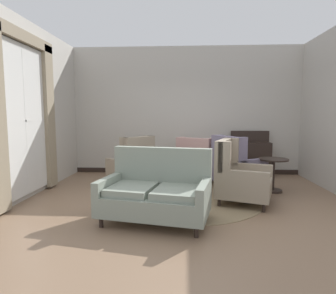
{
  "coord_description": "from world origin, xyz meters",
  "views": [
    {
      "loc": [
        -0.01,
        -4.96,
        1.54
      ],
      "look_at": [
        -0.32,
        0.31,
        0.95
      ],
      "focal_mm": 30.83,
      "sensor_mm": 36.0,
      "label": 1
    }
  ],
  "objects_px": {
    "coffee_table": "(177,172)",
    "armchair_back_corner": "(235,167)",
    "armchair_near_sideboard": "(239,177)",
    "side_table": "(273,172)",
    "armchair_near_window": "(198,163)",
    "sideboard": "(250,156)",
    "porcelain_vase": "(179,160)",
    "settee": "(156,193)",
    "armchair_beside_settee": "(133,165)"
  },
  "relations": [
    {
      "from": "coffee_table",
      "to": "settee",
      "type": "distance_m",
      "value": 1.45
    },
    {
      "from": "armchair_back_corner",
      "to": "side_table",
      "type": "height_order",
      "value": "armchair_back_corner"
    },
    {
      "from": "side_table",
      "to": "armchair_near_sideboard",
      "type": "bearing_deg",
      "value": -135.98
    },
    {
      "from": "side_table",
      "to": "armchair_beside_settee",
      "type": "bearing_deg",
      "value": 175.1
    },
    {
      "from": "sideboard",
      "to": "coffee_table",
      "type": "bearing_deg",
      "value": -135.02
    },
    {
      "from": "armchair_near_sideboard",
      "to": "armchair_back_corner",
      "type": "relative_size",
      "value": 0.98
    },
    {
      "from": "porcelain_vase",
      "to": "armchair_beside_settee",
      "type": "height_order",
      "value": "armchair_beside_settee"
    },
    {
      "from": "armchair_beside_settee",
      "to": "sideboard",
      "type": "height_order",
      "value": "sideboard"
    },
    {
      "from": "armchair_near_window",
      "to": "armchair_back_corner",
      "type": "height_order",
      "value": "armchair_back_corner"
    },
    {
      "from": "coffee_table",
      "to": "armchair_beside_settee",
      "type": "bearing_deg",
      "value": 150.38
    },
    {
      "from": "armchair_back_corner",
      "to": "side_table",
      "type": "relative_size",
      "value": 1.7
    },
    {
      "from": "armchair_near_window",
      "to": "side_table",
      "type": "bearing_deg",
      "value": 179.92
    },
    {
      "from": "coffee_table",
      "to": "sideboard",
      "type": "bearing_deg",
      "value": 44.98
    },
    {
      "from": "armchair_beside_settee",
      "to": "armchair_near_sideboard",
      "type": "bearing_deg",
      "value": 103.87
    },
    {
      "from": "settee",
      "to": "armchair_near_window",
      "type": "bearing_deg",
      "value": 85.69
    },
    {
      "from": "porcelain_vase",
      "to": "sideboard",
      "type": "height_order",
      "value": "sideboard"
    },
    {
      "from": "settee",
      "to": "armchair_near_sideboard",
      "type": "xyz_separation_m",
      "value": [
        1.36,
        0.94,
        0.04
      ]
    },
    {
      "from": "porcelain_vase",
      "to": "sideboard",
      "type": "bearing_deg",
      "value": 45.91
    },
    {
      "from": "armchair_near_window",
      "to": "sideboard",
      "type": "xyz_separation_m",
      "value": [
        1.35,
        0.67,
        0.06
      ]
    },
    {
      "from": "armchair_beside_settee",
      "to": "armchair_near_window",
      "type": "bearing_deg",
      "value": 152.92
    },
    {
      "from": "armchair_near_window",
      "to": "porcelain_vase",
      "type": "bearing_deg",
      "value": 99.66
    },
    {
      "from": "armchair_back_corner",
      "to": "porcelain_vase",
      "type": "bearing_deg",
      "value": 82.59
    },
    {
      "from": "armchair_back_corner",
      "to": "sideboard",
      "type": "height_order",
      "value": "sideboard"
    },
    {
      "from": "armchair_near_sideboard",
      "to": "porcelain_vase",
      "type": "bearing_deg",
      "value": 85.5
    },
    {
      "from": "armchair_near_window",
      "to": "coffee_table",
      "type": "bearing_deg",
      "value": 97.66
    },
    {
      "from": "porcelain_vase",
      "to": "settee",
      "type": "distance_m",
      "value": 1.46
    },
    {
      "from": "side_table",
      "to": "sideboard",
      "type": "height_order",
      "value": "sideboard"
    },
    {
      "from": "settee",
      "to": "side_table",
      "type": "height_order",
      "value": "settee"
    },
    {
      "from": "armchair_back_corner",
      "to": "armchair_beside_settee",
      "type": "relative_size",
      "value": 1.04
    },
    {
      "from": "coffee_table",
      "to": "sideboard",
      "type": "distance_m",
      "value": 2.54
    },
    {
      "from": "settee",
      "to": "side_table",
      "type": "bearing_deg",
      "value": 49.76
    },
    {
      "from": "armchair_beside_settee",
      "to": "sideboard",
      "type": "relative_size",
      "value": 0.96
    },
    {
      "from": "coffee_table",
      "to": "armchair_back_corner",
      "type": "distance_m",
      "value": 1.28
    },
    {
      "from": "porcelain_vase",
      "to": "armchair_near_window",
      "type": "xyz_separation_m",
      "value": [
        0.41,
        1.15,
        -0.24
      ]
    },
    {
      "from": "porcelain_vase",
      "to": "armchair_back_corner",
      "type": "distance_m",
      "value": 1.27
    },
    {
      "from": "armchair_near_sideboard",
      "to": "armchair_back_corner",
      "type": "bearing_deg",
      "value": 13.43
    },
    {
      "from": "armchair_near_sideboard",
      "to": "coffee_table",
      "type": "bearing_deg",
      "value": 85.36
    },
    {
      "from": "porcelain_vase",
      "to": "sideboard",
      "type": "xyz_separation_m",
      "value": [
        1.76,
        1.81,
        -0.18
      ]
    },
    {
      "from": "armchair_near_window",
      "to": "armchair_back_corner",
      "type": "relative_size",
      "value": 0.97
    },
    {
      "from": "settee",
      "to": "armchair_near_window",
      "type": "height_order",
      "value": "settee"
    },
    {
      "from": "settee",
      "to": "armchair_beside_settee",
      "type": "bearing_deg",
      "value": 120.77
    },
    {
      "from": "armchair_near_sideboard",
      "to": "side_table",
      "type": "bearing_deg",
      "value": -26.49
    },
    {
      "from": "porcelain_vase",
      "to": "coffee_table",
      "type": "bearing_deg",
      "value": 152.08
    },
    {
      "from": "coffee_table",
      "to": "armchair_near_sideboard",
      "type": "distance_m",
      "value": 1.2
    },
    {
      "from": "coffee_table",
      "to": "armchair_back_corner",
      "type": "relative_size",
      "value": 0.81
    },
    {
      "from": "armchair_beside_settee",
      "to": "side_table",
      "type": "height_order",
      "value": "armchair_beside_settee"
    },
    {
      "from": "armchair_near_window",
      "to": "armchair_back_corner",
      "type": "xyz_separation_m",
      "value": [
        0.75,
        -0.66,
        0.03
      ]
    },
    {
      "from": "armchair_near_sideboard",
      "to": "armchair_near_window",
      "type": "relative_size",
      "value": 1.01
    },
    {
      "from": "porcelain_vase",
      "to": "armchair_near_sideboard",
      "type": "height_order",
      "value": "armchair_near_sideboard"
    },
    {
      "from": "armchair_near_sideboard",
      "to": "sideboard",
      "type": "bearing_deg",
      "value": 2.39
    }
  ]
}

